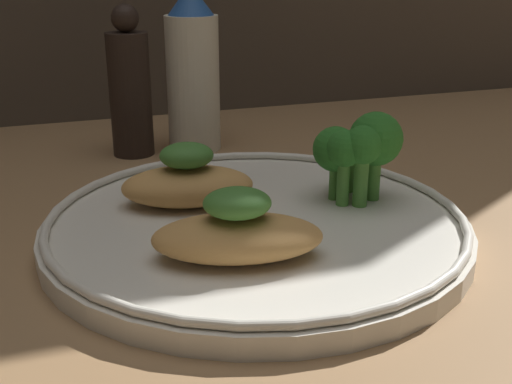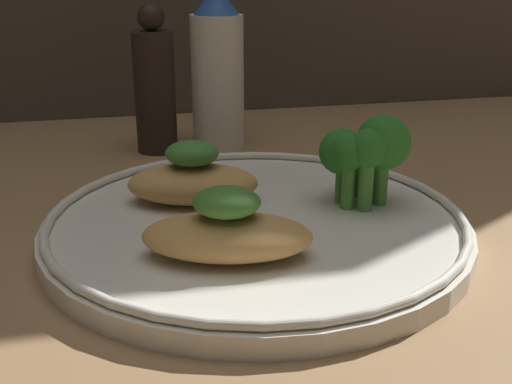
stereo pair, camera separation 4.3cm
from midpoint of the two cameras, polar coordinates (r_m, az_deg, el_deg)
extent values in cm
cube|color=#936D47|center=(44.90, -2.78, -4.72)|extent=(180.00, 180.00, 1.00)
cylinder|color=silver|center=(44.41, -2.80, -3.32)|extent=(29.20, 29.20, 1.40)
torus|color=silver|center=(44.02, -2.82, -2.13)|extent=(28.60, 28.60, 0.60)
ellipsoid|color=tan|center=(38.24, -4.91, -4.14)|extent=(11.24, 7.63, 2.62)
ellipsoid|color=#3D752D|center=(37.38, -5.01, -1.06)|extent=(4.72, 4.14, 1.79)
ellipsoid|color=tan|center=(46.78, -8.74, 0.47)|extent=(10.37, 7.08, 2.79)
ellipsoid|color=#3D752D|center=(46.05, -8.90, 3.19)|extent=(4.40, 3.79, 1.85)
cylinder|color=#4C8E38|center=(47.61, 7.82, 1.18)|extent=(1.06, 1.06, 3.25)
sphere|color=#286B23|center=(46.72, 7.99, 4.66)|extent=(3.94, 3.94, 3.94)
cylinder|color=#4C8E38|center=(49.13, 5.64, 1.49)|extent=(1.05, 1.05, 2.61)
sphere|color=#286B23|center=(48.46, 5.73, 3.96)|extent=(2.59, 2.59, 2.59)
cylinder|color=#4C8E38|center=(47.37, 4.36, 0.87)|extent=(0.73, 0.73, 2.71)
sphere|color=#286B23|center=(46.59, 4.44, 3.79)|extent=(3.32, 3.32, 3.32)
cylinder|color=#4C8E38|center=(46.21, 5.10, 0.75)|extent=(0.92, 0.92, 3.34)
sphere|color=#286B23|center=(45.41, 5.20, 3.83)|extent=(2.64, 2.64, 2.64)
cylinder|color=#4C8E38|center=(45.79, 6.87, 0.67)|extent=(1.05, 1.05, 3.60)
sphere|color=#286B23|center=(44.93, 7.02, 3.99)|extent=(2.76, 2.76, 2.76)
cylinder|color=silver|center=(64.32, -7.56, 9.48)|extent=(5.18, 5.18, 13.12)
cylinder|color=black|center=(63.55, -13.07, 8.37)|extent=(3.99, 3.99, 11.74)
sphere|color=black|center=(62.51, -13.60, 14.80)|extent=(2.59, 2.59, 2.59)
camera|label=1|loc=(0.02, -92.86, -1.06)|focal=45.00mm
camera|label=2|loc=(0.02, 87.14, 1.06)|focal=45.00mm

